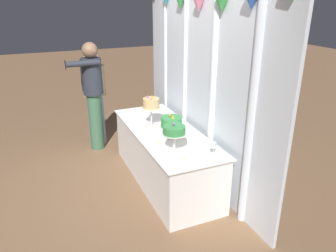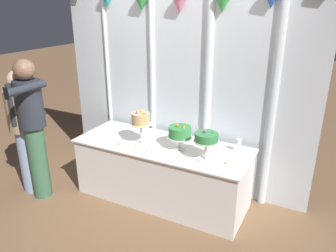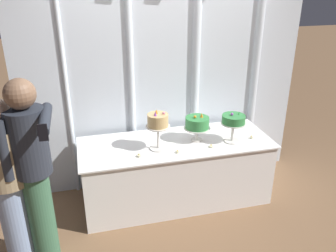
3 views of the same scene
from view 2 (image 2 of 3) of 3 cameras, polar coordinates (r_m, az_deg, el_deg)
ground_plane at (r=4.13m, az=-1.64°, el=-13.03°), size 24.00×24.00×0.00m
draped_curtain at (r=4.02m, az=2.87°, el=8.21°), size 3.28×0.16×2.72m
cake_table at (r=4.01m, az=-1.00°, el=-8.00°), size 2.09×0.80×0.73m
cake_display_leftmost at (r=3.76m, az=-4.76°, el=0.98°), size 0.25×0.25×0.43m
cake_display_center at (r=3.66m, az=2.09°, el=-1.15°), size 0.29×0.29×0.32m
cake_display_rightmost at (r=3.41m, az=6.71°, el=-2.26°), size 0.27×0.27×0.34m
wine_glass at (r=3.71m, az=12.24°, el=-2.81°), size 0.06×0.06×0.15m
tealight_far_left at (r=3.89m, az=-8.43°, el=-3.04°), size 0.05×0.05×0.04m
tealight_near_left at (r=3.67m, az=-3.56°, el=-4.33°), size 0.04×0.04×0.03m
tealight_near_right at (r=3.54m, az=2.00°, el=-5.36°), size 0.05×0.05×0.03m
tealight_far_right at (r=3.45m, az=10.31°, el=-6.38°), size 0.04×0.04×0.04m
guest_man_dark_suit at (r=4.36m, az=-23.64°, el=-0.40°), size 0.51×0.47×1.57m
guest_man_pink_jacket at (r=4.13m, az=-22.65°, el=0.46°), size 0.42×0.60×1.72m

